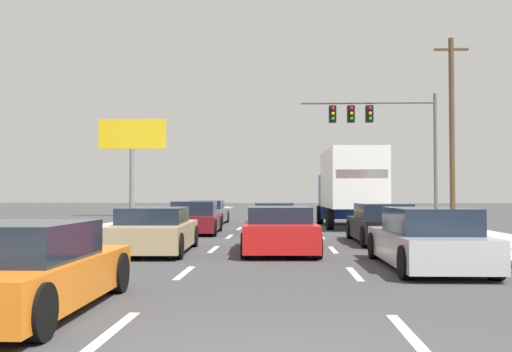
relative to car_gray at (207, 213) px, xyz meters
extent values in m
plane|color=#3D3D3F|center=(3.64, -0.28, -0.57)|extent=(140.00, 140.00, 0.00)
cube|color=#B2AFA8|center=(10.49, -5.28, -0.50)|extent=(3.19, 80.00, 0.14)
cube|color=#B2AFA8|center=(-3.20, -5.28, -0.50)|extent=(3.19, 80.00, 0.14)
cube|color=silver|center=(1.94, -23.76, -0.56)|extent=(0.14, 2.00, 0.01)
cube|color=silver|center=(1.94, -18.76, -0.56)|extent=(0.14, 2.00, 0.01)
cube|color=silver|center=(1.94, -13.76, -0.56)|extent=(0.14, 2.00, 0.01)
cube|color=silver|center=(1.94, -8.76, -0.56)|extent=(0.14, 2.00, 0.01)
cube|color=silver|center=(1.94, -3.76, -0.56)|extent=(0.14, 2.00, 0.01)
cube|color=silver|center=(1.94, 1.24, -0.56)|extent=(0.14, 2.00, 0.01)
cube|color=silver|center=(1.94, 6.24, -0.56)|extent=(0.14, 2.00, 0.01)
cube|color=silver|center=(1.94, 11.24, -0.56)|extent=(0.14, 2.00, 0.01)
cube|color=silver|center=(1.94, 16.24, -0.56)|extent=(0.14, 2.00, 0.01)
cube|color=silver|center=(1.94, 21.24, -0.56)|extent=(0.14, 2.00, 0.01)
cube|color=silver|center=(1.94, 26.24, -0.56)|extent=(0.14, 2.00, 0.01)
cube|color=silver|center=(5.34, -23.76, -0.56)|extent=(0.14, 2.00, 0.01)
cube|color=silver|center=(5.34, -18.76, -0.56)|extent=(0.14, 2.00, 0.01)
cube|color=silver|center=(5.34, -13.76, -0.56)|extent=(0.14, 2.00, 0.01)
cube|color=silver|center=(5.34, -8.76, -0.56)|extent=(0.14, 2.00, 0.01)
cube|color=silver|center=(5.34, -3.76, -0.56)|extent=(0.14, 2.00, 0.01)
cube|color=silver|center=(5.34, 1.24, -0.56)|extent=(0.14, 2.00, 0.01)
cube|color=silver|center=(5.34, 6.24, -0.56)|extent=(0.14, 2.00, 0.01)
cube|color=silver|center=(5.34, 11.24, -0.56)|extent=(0.14, 2.00, 0.01)
cube|color=silver|center=(5.34, 16.24, -0.56)|extent=(0.14, 2.00, 0.01)
cube|color=silver|center=(5.34, 21.24, -0.56)|extent=(0.14, 2.00, 0.01)
cube|color=silver|center=(5.34, 26.24, -0.56)|extent=(0.14, 2.00, 0.01)
cube|color=slate|center=(0.00, 0.04, -0.10)|extent=(1.85, 4.62, 0.66)
cube|color=#192333|center=(0.00, -0.19, 0.45)|extent=(1.62, 2.02, 0.44)
cylinder|color=black|center=(-0.86, 1.80, -0.25)|extent=(0.22, 0.64, 0.64)
cylinder|color=black|center=(0.84, 1.81, -0.25)|extent=(0.22, 0.64, 0.64)
cylinder|color=black|center=(-0.84, -1.72, -0.25)|extent=(0.22, 0.64, 0.64)
cylinder|color=black|center=(0.86, -1.71, -0.25)|extent=(0.22, 0.64, 0.64)
cube|color=maroon|center=(0.42, -7.17, -0.13)|extent=(2.01, 4.26, 0.60)
cube|color=#192333|center=(0.42, -7.32, 0.45)|extent=(1.70, 1.90, 0.55)
cylinder|color=black|center=(-0.51, -5.66, -0.25)|extent=(0.24, 0.65, 0.64)
cylinder|color=black|center=(1.23, -5.60, -0.25)|extent=(0.24, 0.65, 0.64)
cylinder|color=black|center=(-0.40, -8.75, -0.25)|extent=(0.24, 0.65, 0.64)
cylinder|color=black|center=(1.34, -8.69, -0.25)|extent=(0.24, 0.65, 0.64)
cube|color=tan|center=(0.44, -14.70, -0.10)|extent=(2.06, 4.56, 0.65)
cube|color=#192333|center=(0.44, -14.83, 0.44)|extent=(1.74, 2.21, 0.43)
cylinder|color=black|center=(-0.51, -13.04, -0.25)|extent=(0.25, 0.65, 0.64)
cylinder|color=black|center=(1.25, -12.97, -0.25)|extent=(0.25, 0.65, 0.64)
cylinder|color=black|center=(-0.38, -16.42, -0.25)|extent=(0.25, 0.65, 0.64)
cylinder|color=black|center=(1.38, -16.35, -0.25)|extent=(0.25, 0.65, 0.64)
cube|color=orange|center=(0.41, -22.77, -0.14)|extent=(1.89, 4.29, 0.58)
cube|color=#192333|center=(0.41, -22.94, 0.40)|extent=(1.65, 2.15, 0.49)
cylinder|color=black|center=(-0.47, -21.19, -0.25)|extent=(0.22, 0.64, 0.64)
cylinder|color=black|center=(1.27, -21.18, -0.25)|extent=(0.22, 0.64, 0.64)
cylinder|color=black|center=(1.29, -24.35, -0.25)|extent=(0.22, 0.64, 0.64)
cube|color=yellow|center=(3.62, 0.24, -0.13)|extent=(1.90, 4.31, 0.59)
cube|color=#192333|center=(3.62, 0.18, 0.36)|extent=(1.66, 1.93, 0.41)
cylinder|color=black|center=(2.73, 1.83, -0.25)|extent=(0.22, 0.64, 0.64)
cylinder|color=black|center=(4.49, 1.84, -0.25)|extent=(0.22, 0.64, 0.64)
cylinder|color=black|center=(2.75, -1.36, -0.25)|extent=(0.22, 0.64, 0.64)
cylinder|color=black|center=(4.50, -1.35, -0.25)|extent=(0.22, 0.64, 0.64)
cube|color=white|center=(3.56, -6.76, -0.10)|extent=(1.85, 4.43, 0.66)
cube|color=#192333|center=(3.56, -6.70, 0.44)|extent=(1.57, 2.09, 0.42)
cylinder|color=black|center=(2.71, -5.15, -0.25)|extent=(0.24, 0.65, 0.64)
cylinder|color=black|center=(4.29, -5.10, -0.25)|extent=(0.24, 0.65, 0.64)
cylinder|color=black|center=(2.83, -8.42, -0.25)|extent=(0.24, 0.65, 0.64)
cylinder|color=black|center=(4.41, -8.37, -0.25)|extent=(0.24, 0.65, 0.64)
cube|color=red|center=(3.82, -14.41, -0.09)|extent=(2.05, 4.70, 0.68)
cube|color=#192333|center=(3.82, -14.50, 0.46)|extent=(1.74, 2.46, 0.42)
cylinder|color=black|center=(2.87, -12.68, -0.25)|extent=(0.24, 0.65, 0.64)
cylinder|color=black|center=(4.62, -12.61, -0.25)|extent=(0.24, 0.65, 0.64)
cylinder|color=black|center=(3.01, -16.20, -0.25)|extent=(0.24, 0.65, 0.64)
cylinder|color=black|center=(4.76, -16.14, -0.25)|extent=(0.24, 0.65, 0.64)
cube|color=white|center=(7.10, -3.32, 1.70)|extent=(2.50, 5.95, 2.64)
cube|color=red|center=(7.16, -6.25, 1.83)|extent=(2.14, 0.09, 0.36)
cube|color=#1E389E|center=(7.01, 0.60, 0.87)|extent=(2.32, 1.98, 2.27)
cylinder|color=black|center=(5.87, 0.57, -0.09)|extent=(0.32, 0.97, 0.96)
cylinder|color=black|center=(8.15, 0.62, -0.09)|extent=(0.32, 0.97, 0.96)
cylinder|color=black|center=(5.98, -4.53, -0.09)|extent=(0.32, 0.97, 0.96)
cylinder|color=black|center=(8.26, -4.48, -0.09)|extent=(0.32, 0.97, 0.96)
cube|color=black|center=(7.12, -11.32, -0.10)|extent=(1.79, 4.58, 0.65)
cube|color=#192333|center=(7.13, -11.44, 0.47)|extent=(1.56, 2.37, 0.48)
cylinder|color=black|center=(6.30, -9.60, -0.25)|extent=(0.23, 0.64, 0.64)
cylinder|color=black|center=(7.92, -9.58, -0.25)|extent=(0.23, 0.64, 0.64)
cylinder|color=black|center=(6.33, -13.06, -0.25)|extent=(0.23, 0.64, 0.64)
cylinder|color=black|center=(7.95, -13.05, -0.25)|extent=(0.23, 0.64, 0.64)
cube|color=#B7BABF|center=(6.99, -17.76, -0.11)|extent=(1.81, 4.67, 0.63)
cube|color=#192333|center=(7.00, -18.04, 0.46)|extent=(1.57, 2.40, 0.53)
cylinder|color=black|center=(6.15, -15.99, -0.25)|extent=(0.23, 0.64, 0.64)
cylinder|color=black|center=(7.79, -15.97, -0.25)|extent=(0.23, 0.64, 0.64)
cylinder|color=black|center=(6.20, -19.55, -0.25)|extent=(0.23, 0.64, 0.64)
cylinder|color=black|center=(7.83, -19.53, -0.25)|extent=(0.23, 0.64, 0.64)
cylinder|color=#595B56|center=(12.69, 3.68, 3.12)|extent=(0.20, 0.20, 7.37)
cylinder|color=#595B56|center=(8.83, 3.68, 6.28)|extent=(7.71, 0.14, 0.14)
cube|color=black|center=(8.93, 3.68, 5.63)|extent=(0.40, 0.56, 0.95)
sphere|color=red|center=(8.93, 3.37, 5.93)|extent=(0.20, 0.20, 0.20)
sphere|color=orange|center=(8.93, 3.37, 5.63)|extent=(0.20, 0.20, 0.20)
sphere|color=green|center=(8.93, 3.37, 5.33)|extent=(0.20, 0.20, 0.20)
cube|color=black|center=(7.87, 3.68, 5.63)|extent=(0.40, 0.56, 0.95)
sphere|color=red|center=(7.87, 3.37, 5.93)|extent=(0.20, 0.20, 0.20)
sphere|color=orange|center=(7.87, 3.37, 5.63)|extent=(0.20, 0.20, 0.20)
sphere|color=green|center=(7.87, 3.37, 5.33)|extent=(0.20, 0.20, 0.20)
cube|color=black|center=(6.81, 3.68, 5.63)|extent=(0.40, 0.56, 0.95)
sphere|color=red|center=(6.81, 3.37, 5.93)|extent=(0.20, 0.20, 0.20)
sphere|color=orange|center=(6.81, 3.37, 5.63)|extent=(0.20, 0.20, 0.20)
sphere|color=green|center=(6.81, 3.37, 5.33)|extent=(0.20, 0.20, 0.20)
cylinder|color=brown|center=(12.81, 0.77, 4.33)|extent=(0.28, 0.28, 9.80)
cube|color=brown|center=(12.81, 0.77, 8.63)|extent=(1.80, 0.12, 0.12)
cylinder|color=slate|center=(-6.49, 9.76, 1.78)|extent=(0.36, 0.36, 4.69)
cube|color=yellow|center=(-6.49, 9.76, 5.16)|extent=(4.69, 0.20, 2.06)
camera|label=1|loc=(3.92, -30.63, 1.03)|focal=41.53mm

